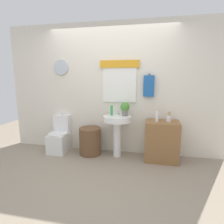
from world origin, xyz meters
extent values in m
plane|color=gray|center=(0.00, 0.00, 0.00)|extent=(8.00, 8.00, 0.00)
cube|color=silver|center=(0.00, 1.15, 1.30)|extent=(4.40, 0.10, 2.60)
cube|color=white|center=(0.17, 1.08, 1.39)|extent=(0.66, 0.03, 0.68)
cube|color=gold|center=(0.17, 1.07, 1.80)|extent=(0.76, 0.04, 0.14)
cylinder|color=silver|center=(-1.06, 1.08, 1.74)|extent=(0.30, 0.03, 0.30)
cylinder|color=black|center=(0.74, 1.07, 1.60)|extent=(0.02, 0.06, 0.02)
cube|color=#235BA3|center=(0.74, 1.05, 1.38)|extent=(0.20, 0.05, 0.40)
cube|color=white|center=(-1.06, 0.85, 0.19)|extent=(0.36, 0.50, 0.39)
cylinder|color=white|center=(-1.06, 0.79, 0.40)|extent=(0.38, 0.38, 0.03)
cube|color=white|center=(-1.06, 1.02, 0.57)|extent=(0.34, 0.18, 0.37)
cylinder|color=silver|center=(-1.06, 1.02, 0.77)|extent=(0.04, 0.04, 0.02)
cylinder|color=brown|center=(-0.38, 0.85, 0.27)|extent=(0.43, 0.43, 0.55)
cylinder|color=white|center=(0.17, 0.85, 0.36)|extent=(0.15, 0.15, 0.71)
cylinder|color=white|center=(0.17, 0.85, 0.76)|extent=(0.54, 0.54, 0.10)
cylinder|color=silver|center=(0.17, 0.97, 0.86)|extent=(0.03, 0.03, 0.10)
cube|color=olive|center=(1.01, 0.85, 0.37)|extent=(0.61, 0.44, 0.74)
cylinder|color=green|center=(0.05, 0.90, 0.91)|extent=(0.05, 0.05, 0.19)
cylinder|color=slate|center=(0.31, 0.91, 0.86)|extent=(0.11, 0.11, 0.10)
sphere|color=#4C8E38|center=(0.31, 0.91, 0.99)|extent=(0.18, 0.18, 0.18)
cylinder|color=white|center=(0.91, 0.81, 0.84)|extent=(0.05, 0.05, 0.20)
cylinder|color=silver|center=(1.12, 0.87, 0.79)|extent=(0.08, 0.08, 0.10)
cylinder|color=green|center=(1.14, 0.87, 0.84)|extent=(0.01, 0.03, 0.18)
cylinder|color=red|center=(1.11, 0.89, 0.84)|extent=(0.03, 0.02, 0.18)
cylinder|color=yellow|center=(1.11, 0.85, 0.84)|extent=(0.04, 0.02, 0.18)
camera|label=1|loc=(0.77, -2.55, 1.53)|focal=29.65mm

